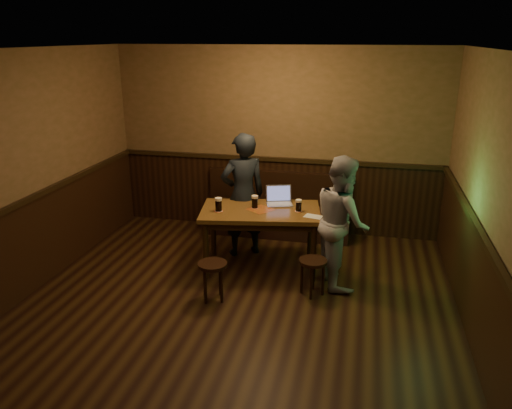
{
  "coord_description": "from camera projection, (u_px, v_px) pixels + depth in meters",
  "views": [
    {
      "loc": [
        1.31,
        -4.36,
        2.93
      ],
      "look_at": [
        0.02,
        1.43,
        0.91
      ],
      "focal_mm": 35.0,
      "sensor_mm": 36.0,
      "label": 1
    }
  ],
  "objects": [
    {
      "name": "pint_right",
      "position": [
        299.0,
        205.0,
        6.3
      ],
      "size": [
        0.1,
        0.1,
        0.16
      ],
      "color": "#B43716",
      "rests_on": "pub_table"
    },
    {
      "name": "pint_mid",
      "position": [
        255.0,
        202.0,
        6.42
      ],
      "size": [
        0.11,
        0.11,
        0.17
      ],
      "color": "#B43716",
      "rests_on": "pub_table"
    },
    {
      "name": "laptop",
      "position": [
        279.0,
        199.0,
        6.58
      ],
      "size": [
        0.4,
        0.36,
        0.24
      ],
      "rotation": [
        0.0,
        0.0,
        0.31
      ],
      "color": "silver",
      "rests_on": "pub_table"
    },
    {
      "name": "bench",
      "position": [
        277.0,
        214.0,
        7.67
      ],
      "size": [
        2.2,
        0.5,
        0.95
      ],
      "color": "black",
      "rests_on": "ground"
    },
    {
      "name": "room",
      "position": [
        228.0,
        215.0,
        5.06
      ],
      "size": [
        5.04,
        6.04,
        2.84
      ],
      "color": "black",
      "rests_on": "ground"
    },
    {
      "name": "menu",
      "position": [
        313.0,
        216.0,
        6.14
      ],
      "size": [
        0.25,
        0.2,
        0.0
      ],
      "primitive_type": "cube",
      "rotation": [
        0.0,
        0.0,
        -0.24
      ],
      "color": "silver",
      "rests_on": "pub_table"
    },
    {
      "name": "pub_table",
      "position": [
        261.0,
        217.0,
        6.42
      ],
      "size": [
        1.63,
        1.1,
        0.81
      ],
      "rotation": [
        0.0,
        0.0,
        0.17
      ],
      "color": "#4F3216",
      "rests_on": "ground"
    },
    {
      "name": "pint_left",
      "position": [
        219.0,
        204.0,
        6.3
      ],
      "size": [
        0.12,
        0.12,
        0.18
      ],
      "color": "#B43716",
      "rests_on": "pub_table"
    },
    {
      "name": "person_grey",
      "position": [
        342.0,
        221.0,
        5.99
      ],
      "size": [
        0.84,
        0.94,
        1.61
      ],
      "primitive_type": "imported",
      "rotation": [
        0.0,
        0.0,
        1.91
      ],
      "color": "gray",
      "rests_on": "ground"
    },
    {
      "name": "person_suit",
      "position": [
        243.0,
        195.0,
        6.8
      ],
      "size": [
        0.75,
        0.68,
        1.72
      ],
      "primitive_type": "imported",
      "rotation": [
        0.0,
        0.0,
        3.69
      ],
      "color": "black",
      "rests_on": "ground"
    },
    {
      "name": "stool_right",
      "position": [
        313.0,
        267.0,
        5.84
      ],
      "size": [
        0.33,
        0.33,
        0.45
      ],
      "rotation": [
        0.0,
        0.0,
        0.01
      ],
      "color": "black",
      "rests_on": "ground"
    },
    {
      "name": "stool_left",
      "position": [
        213.0,
        270.0,
        5.72
      ],
      "size": [
        0.45,
        0.45,
        0.46
      ],
      "rotation": [
        0.0,
        0.0,
        -0.42
      ],
      "color": "black",
      "rests_on": "ground"
    }
  ]
}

